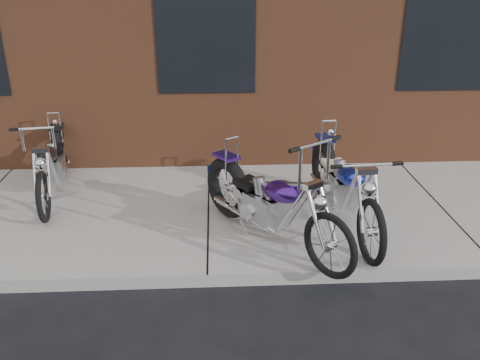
{
  "coord_description": "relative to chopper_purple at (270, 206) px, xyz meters",
  "views": [
    {
      "loc": [
        0.11,
        -4.33,
        3.03
      ],
      "look_at": [
        0.37,
        0.8,
        0.84
      ],
      "focal_mm": 38.0,
      "sensor_mm": 36.0,
      "label": 1
    }
  ],
  "objects": [
    {
      "name": "ground",
      "position": [
        -0.69,
        -0.66,
        -0.58
      ],
      "size": [
        120.0,
        120.0,
        0.0
      ],
      "primitive_type": "plane",
      "color": "black",
      "rests_on": "ground"
    },
    {
      "name": "sidewalk",
      "position": [
        -0.69,
        0.84,
        -0.51
      ],
      "size": [
        22.0,
        3.0,
        0.15
      ],
      "primitive_type": "cube",
      "color": "#A3A3A3",
      "rests_on": "ground"
    },
    {
      "name": "chopper_purple",
      "position": [
        0.0,
        0.0,
        0.0
      ],
      "size": [
        1.47,
        2.02,
        1.34
      ],
      "rotation": [
        0.0,
        0.0,
        -0.96
      ],
      "color": "black",
      "rests_on": "sidewalk"
    },
    {
      "name": "chopper_blue",
      "position": [
        0.92,
        0.41,
        0.01
      ],
      "size": [
        0.6,
        2.45,
        1.06
      ],
      "rotation": [
        0.0,
        0.0,
        -1.49
      ],
      "color": "black",
      "rests_on": "sidewalk"
    },
    {
      "name": "chopper_third",
      "position": [
        -2.77,
        1.43,
        -0.04
      ],
      "size": [
        0.57,
        2.19,
        1.12
      ],
      "rotation": [
        0.0,
        0.0,
        -1.43
      ],
      "color": "black",
      "rests_on": "sidewalk"
    }
  ]
}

